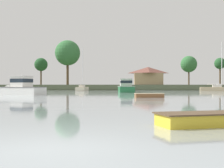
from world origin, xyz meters
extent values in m
plane|color=#939EA3|center=(0.00, 0.00, 0.00)|extent=(420.90, 420.90, 0.00)
cube|color=#4C563D|center=(0.00, 102.86, 0.74)|extent=(189.41, 53.75, 1.47)
cube|color=gold|center=(4.60, 4.14, 0.13)|extent=(3.58, 2.30, 0.63)
cube|color=brown|center=(4.60, 4.14, 0.45)|extent=(3.74, 2.44, 0.05)
cube|color=tan|center=(4.60, 4.14, 0.41)|extent=(0.44, 1.16, 0.03)
cube|color=brown|center=(4.37, 29.36, 0.13)|extent=(3.35, 1.74, 0.63)
cube|color=#C6B289|center=(4.37, 29.36, 0.45)|extent=(3.49, 1.87, 0.05)
cube|color=tan|center=(4.37, 29.36, 0.41)|extent=(0.21, 1.25, 0.03)
cube|color=white|center=(-13.53, 38.28, 0.26)|extent=(7.59, 5.51, 1.77)
cone|color=white|center=(-16.74, 39.85, 0.26)|extent=(2.84, 3.01, 2.37)
cube|color=black|center=(-13.53, 38.28, 1.11)|extent=(7.77, 5.67, 0.05)
cube|color=silver|center=(-13.51, 38.27, 1.90)|extent=(3.12, 2.96, 1.51)
cube|color=#19232D|center=(-13.51, 38.27, 2.05)|extent=(3.18, 3.02, 0.54)
cube|color=beige|center=(-13.51, 38.27, 2.68)|extent=(3.53, 3.40, 0.06)
cylinder|color=silver|center=(-13.51, 38.27, 3.32)|extent=(0.03, 0.03, 1.21)
cube|color=beige|center=(-8.91, 68.57, 0.13)|extent=(2.25, 7.39, 1.47)
cube|color=#CCB78E|center=(-8.91, 68.57, 0.88)|extent=(1.99, 6.95, 0.04)
cube|color=silver|center=(-8.92, 68.20, 1.12)|extent=(1.37, 1.65, 0.44)
cylinder|color=silver|center=(-8.90, 69.16, 5.71)|extent=(0.15, 0.15, 9.62)
cylinder|color=silver|center=(-8.93, 67.69, 1.44)|extent=(0.18, 2.94, 0.12)
cylinder|color=silver|center=(-8.93, 67.69, 1.49)|extent=(0.20, 2.65, 0.14)
cylinder|color=#999999|center=(-8.87, 70.63, 5.69)|extent=(0.08, 2.95, 9.57)
cube|color=tan|center=(23.08, 67.37, 0.13)|extent=(8.69, 3.59, 1.47)
cube|color=#CCB78E|center=(23.08, 67.37, 0.88)|extent=(8.15, 3.24, 0.04)
cube|color=silver|center=(22.66, 67.44, 1.16)|extent=(2.06, 1.74, 0.51)
cylinder|color=silver|center=(23.74, 67.27, 6.14)|extent=(0.17, 0.17, 10.47)
cylinder|color=silver|center=(22.08, 67.53, 1.51)|extent=(3.36, 0.66, 0.14)
cylinder|color=silver|center=(22.08, 67.53, 1.56)|extent=(3.02, 0.61, 0.14)
cube|color=#236B3D|center=(1.63, 55.02, 0.26)|extent=(3.34, 7.79, 1.81)
cone|color=#236B3D|center=(1.34, 58.81, 0.26)|extent=(2.65, 2.31, 2.49)
cube|color=silver|center=(1.63, 55.02, 1.13)|extent=(3.46, 7.95, 0.05)
cube|color=silver|center=(1.62, 55.09, 1.87)|extent=(2.42, 2.88, 1.41)
cube|color=#19232D|center=(1.62, 55.09, 2.01)|extent=(2.46, 2.94, 0.51)
cube|color=beige|center=(1.62, 55.09, 2.61)|extent=(2.80, 3.23, 0.06)
cylinder|color=silver|center=(1.62, 55.09, 3.09)|extent=(0.03, 0.03, 0.90)
sphere|color=#1E8C47|center=(-15.97, 46.79, 0.09)|extent=(0.50, 0.50, 0.50)
torus|color=#333338|center=(-15.97, 46.79, 0.38)|extent=(0.12, 0.12, 0.02)
cylinder|color=brown|center=(-28.72, 104.33, 4.53)|extent=(0.55, 0.55, 6.12)
sphere|color=#235128|center=(-28.72, 104.33, 8.64)|extent=(4.66, 4.66, 4.66)
cylinder|color=brown|center=(-17.92, 97.57, 5.82)|extent=(0.81, 0.81, 8.70)
sphere|color=#336B38|center=(-17.92, 97.57, 12.06)|extent=(8.39, 8.39, 8.39)
cylinder|color=brown|center=(23.14, 103.45, 4.39)|extent=(0.51, 0.51, 5.83)
sphere|color=#336B38|center=(23.14, 103.45, 8.57)|extent=(5.65, 5.65, 5.65)
cylinder|color=brown|center=(29.76, 89.56, 4.28)|extent=(0.48, 0.48, 5.61)
sphere|color=#235128|center=(29.76, 89.56, 7.85)|extent=(3.39, 3.39, 3.39)
cube|color=tan|center=(9.59, 110.11, 3.57)|extent=(10.13, 9.52, 4.20)
pyramid|color=brown|center=(9.59, 110.11, 6.82)|extent=(10.94, 10.28, 2.31)
camera|label=1|loc=(1.83, -7.32, 1.46)|focal=51.05mm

